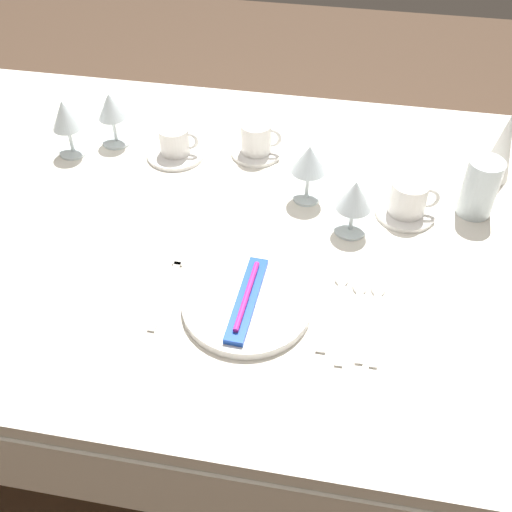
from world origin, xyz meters
name	(u,v)px	position (x,y,z in m)	size (l,w,h in m)	color
ground_plane	(264,412)	(0.00, 0.00, 0.00)	(6.00, 6.00, 0.00)	#4C3828
dining_table	(267,253)	(0.00, 0.00, 0.66)	(1.80, 1.11, 0.74)	silver
dinner_plate	(245,304)	(0.00, -0.24, 0.75)	(0.24, 0.24, 0.02)	white
toothbrush_package	(244,298)	(0.00, -0.24, 0.77)	(0.05, 0.21, 0.02)	blue
fork_outer	(169,285)	(-0.16, -0.21, 0.74)	(0.02, 0.21, 0.00)	beige
dinner_knife	(326,309)	(0.15, -0.22, 0.74)	(0.02, 0.22, 0.00)	beige
spoon_soup	(341,304)	(0.17, -0.20, 0.74)	(0.03, 0.23, 0.01)	beige
spoon_dessert	(359,309)	(0.21, -0.20, 0.74)	(0.03, 0.20, 0.01)	beige
spoon_tea	(377,311)	(0.24, -0.20, 0.74)	(0.03, 0.21, 0.01)	beige
saucer_left	(256,152)	(-0.07, 0.26, 0.74)	(0.12, 0.12, 0.01)	white
coffee_cup_left	(257,138)	(-0.07, 0.26, 0.79)	(0.10, 0.07, 0.07)	white
saucer_right	(405,212)	(0.29, 0.09, 0.74)	(0.13, 0.13, 0.01)	white
coffee_cup_right	(409,197)	(0.29, 0.09, 0.79)	(0.11, 0.08, 0.07)	white
saucer_far	(176,153)	(-0.26, 0.22, 0.74)	(0.14, 0.14, 0.01)	white
coffee_cup_far	(175,140)	(-0.26, 0.22, 0.78)	(0.10, 0.07, 0.07)	white
wine_glass_centre	(65,118)	(-0.51, 0.18, 0.84)	(0.07, 0.07, 0.14)	silver
wine_glass_left	(354,197)	(0.17, 0.01, 0.83)	(0.08, 0.08, 0.13)	silver
wine_glass_right	(309,161)	(0.07, 0.11, 0.84)	(0.08, 0.08, 0.14)	silver
wine_glass_far	(111,109)	(-0.42, 0.24, 0.83)	(0.07, 0.07, 0.14)	silver
drink_tumbler	(479,190)	(0.43, 0.13, 0.80)	(0.08, 0.08, 0.13)	silver
napkin_folded	(503,145)	(0.49, 0.26, 0.83)	(0.07, 0.07, 0.18)	white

